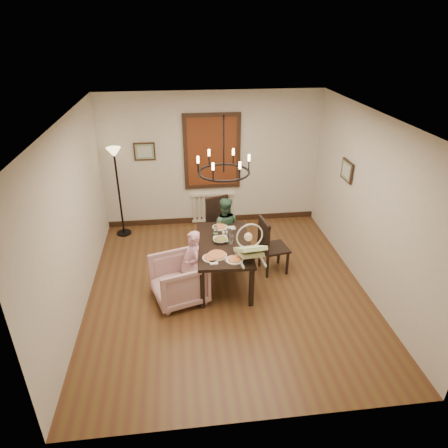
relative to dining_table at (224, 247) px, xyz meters
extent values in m
cube|color=#522F1C|center=(0.03, -0.25, -0.64)|extent=(4.50, 5.00, 0.01)
cube|color=white|center=(0.03, -0.25, 2.16)|extent=(4.50, 5.00, 0.01)
cube|color=beige|center=(0.03, 2.25, 0.76)|extent=(4.50, 0.01, 2.80)
cube|color=beige|center=(-2.22, -0.25, 0.76)|extent=(0.01, 5.00, 2.80)
cube|color=beige|center=(2.28, -0.25, 0.76)|extent=(0.01, 5.00, 2.80)
cube|color=black|center=(0.00, 0.00, 0.06)|extent=(0.95, 1.59, 0.05)
cube|color=black|center=(-0.41, -0.70, -0.30)|extent=(0.07, 0.07, 0.68)
cube|color=black|center=(-0.34, 0.73, -0.30)|extent=(0.07, 0.07, 0.68)
cube|color=black|center=(0.34, -0.73, -0.30)|extent=(0.07, 0.07, 0.68)
cube|color=black|center=(0.41, 0.70, -0.30)|extent=(0.07, 0.07, 0.68)
imported|color=#D09FA6|center=(-0.76, -0.43, -0.28)|extent=(0.99, 0.98, 0.72)
imported|color=#D093A8|center=(-0.52, -0.34, -0.17)|extent=(0.30, 0.39, 0.95)
imported|color=#396049|center=(0.10, 0.80, -0.16)|extent=(0.53, 0.44, 0.97)
imported|color=white|center=(-0.05, 0.05, 0.12)|extent=(0.29, 0.29, 0.07)
cylinder|color=tan|center=(-0.15, -0.39, 0.10)|extent=(0.31, 0.31, 0.04)
cylinder|color=silver|center=(0.12, -0.01, 0.15)|extent=(0.07, 0.07, 0.14)
cube|color=brown|center=(0.03, 2.21, 0.96)|extent=(1.00, 0.03, 1.40)
cube|color=black|center=(-1.32, 2.22, 1.01)|extent=(0.42, 0.03, 0.36)
cube|color=black|center=(2.24, 0.65, 1.01)|extent=(0.03, 0.42, 0.36)
torus|color=black|center=(0.00, 0.00, 1.31)|extent=(0.80, 0.80, 0.04)
camera|label=1|loc=(-0.67, -5.64, 3.34)|focal=32.00mm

